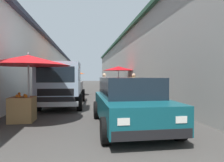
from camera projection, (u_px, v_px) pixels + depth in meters
ground at (89, 96)px, 14.79m from camera, size 90.00×90.00×0.00m
building_left_whitewash at (4, 66)px, 16.01m from camera, size 49.80×7.50×4.60m
building_right_concrete at (164, 62)px, 17.89m from camera, size 49.80×7.50×5.46m
fruit_stall_mid_lane at (27, 68)px, 6.32m from camera, size 2.65×2.65×2.24m
fruit_stall_near_left at (118, 73)px, 15.83m from camera, size 2.50×2.50×2.34m
fruit_stall_far_right at (68, 74)px, 14.90m from camera, size 2.52×2.52×2.15m
hatchback_car at (129, 102)px, 5.77m from camera, size 3.93×1.95×1.45m
delivery_truck at (61, 86)px, 9.08m from camera, size 4.98×2.10×2.08m
vendor_by_crates at (134, 85)px, 11.85m from camera, size 0.22×0.65×1.65m
vendor_in_shade at (104, 85)px, 12.05m from camera, size 0.44×0.55×1.66m
plastic_stool at (140, 100)px, 9.53m from camera, size 0.30×0.30×0.43m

